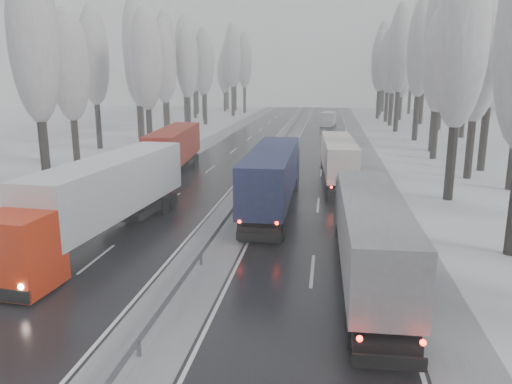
% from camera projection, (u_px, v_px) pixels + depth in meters
% --- Properties ---
extents(carriageway_right, '(7.50, 200.00, 0.03)m').
position_uv_depth(carriageway_right, '(320.00, 186.00, 40.28)').
color(carriageway_right, black).
rests_on(carriageway_right, ground).
extents(carriageway_left, '(7.50, 200.00, 0.03)m').
position_uv_depth(carriageway_left, '(194.00, 182.00, 41.74)').
color(carriageway_left, black).
rests_on(carriageway_left, ground).
extents(median_slush, '(3.00, 200.00, 0.04)m').
position_uv_depth(median_slush, '(256.00, 184.00, 41.01)').
color(median_slush, '#989BA0').
rests_on(median_slush, ground).
extents(shoulder_right, '(2.40, 200.00, 0.04)m').
position_uv_depth(shoulder_right, '(383.00, 188.00, 39.60)').
color(shoulder_right, '#989BA0').
rests_on(shoulder_right, ground).
extents(shoulder_left, '(2.40, 200.00, 0.04)m').
position_uv_depth(shoulder_left, '(137.00, 181.00, 42.43)').
color(shoulder_left, '#989BA0').
rests_on(shoulder_left, ground).
extents(median_guardrail, '(0.12, 200.00, 0.76)m').
position_uv_depth(median_guardrail, '(256.00, 177.00, 40.87)').
color(median_guardrail, slate).
rests_on(median_guardrail, ground).
extents(tree_18, '(3.60, 3.60, 16.58)m').
position_uv_depth(tree_18, '(461.00, 46.00, 33.69)').
color(tree_18, black).
rests_on(tree_18, ground).
extents(tree_20, '(3.60, 3.60, 15.71)m').
position_uv_depth(tree_20, '(479.00, 58.00, 41.18)').
color(tree_20, black).
rests_on(tree_20, ground).
extents(tree_21, '(3.60, 3.60, 18.62)m').
position_uv_depth(tree_21, '(494.00, 38.00, 44.30)').
color(tree_21, black).
rests_on(tree_21, ground).
extents(tree_22, '(3.60, 3.60, 15.86)m').
position_uv_depth(tree_22, '(441.00, 60.00, 51.33)').
color(tree_22, black).
rests_on(tree_22, ground).
extents(tree_23, '(3.60, 3.60, 13.55)m').
position_uv_depth(tree_23, '(491.00, 75.00, 54.65)').
color(tree_23, black).
rests_on(tree_23, ground).
extents(tree_24, '(3.60, 3.60, 20.49)m').
position_uv_depth(tree_24, '(441.00, 35.00, 55.75)').
color(tree_24, black).
rests_on(tree_24, ground).
extents(tree_25, '(3.60, 3.60, 19.44)m').
position_uv_depth(tree_25, '(494.00, 42.00, 58.80)').
color(tree_25, black).
rests_on(tree_25, ground).
extents(tree_26, '(3.60, 3.60, 18.78)m').
position_uv_depth(tree_26, '(421.00, 49.00, 65.92)').
color(tree_26, black).
rests_on(tree_26, ground).
extents(tree_27, '(3.60, 3.60, 17.62)m').
position_uv_depth(tree_27, '(469.00, 56.00, 68.95)').
color(tree_27, black).
rests_on(tree_27, ground).
extents(tree_28, '(3.60, 3.60, 19.62)m').
position_uv_depth(tree_28, '(400.00, 49.00, 76.26)').
color(tree_28, black).
rests_on(tree_28, ground).
extents(tree_29, '(3.60, 3.60, 18.11)m').
position_uv_depth(tree_29, '(444.00, 56.00, 79.31)').
color(tree_29, black).
rests_on(tree_29, ground).
extents(tree_30, '(3.60, 3.60, 17.86)m').
position_uv_depth(tree_30, '(394.00, 59.00, 85.88)').
color(tree_30, black).
rests_on(tree_30, ground).
extents(tree_31, '(3.60, 3.60, 18.58)m').
position_uv_depth(tree_31, '(425.00, 56.00, 88.81)').
color(tree_31, black).
rests_on(tree_31, ground).
extents(tree_32, '(3.60, 3.60, 17.33)m').
position_uv_depth(tree_32, '(389.00, 62.00, 93.18)').
color(tree_32, black).
rests_on(tree_32, ground).
extents(tree_33, '(3.60, 3.60, 14.33)m').
position_uv_depth(tree_33, '(402.00, 72.00, 97.04)').
color(tree_33, black).
rests_on(tree_33, ground).
extents(tree_34, '(3.60, 3.60, 17.63)m').
position_uv_depth(tree_34, '(380.00, 62.00, 100.11)').
color(tree_34, black).
rests_on(tree_34, ground).
extents(tree_35, '(3.60, 3.60, 18.25)m').
position_uv_depth(tree_35, '(424.00, 60.00, 102.59)').
color(tree_35, black).
rests_on(tree_35, ground).
extents(tree_36, '(3.60, 3.60, 20.23)m').
position_uv_depth(tree_36, '(382.00, 55.00, 109.03)').
color(tree_36, black).
rests_on(tree_36, ground).
extents(tree_37, '(3.60, 3.60, 16.37)m').
position_uv_depth(tree_37, '(412.00, 67.00, 112.48)').
color(tree_37, black).
rests_on(tree_37, ground).
extents(tree_38, '(3.60, 3.60, 17.97)m').
position_uv_depth(tree_38, '(385.00, 63.00, 119.30)').
color(tree_38, black).
rests_on(tree_38, ground).
extents(tree_39, '(3.60, 3.60, 16.19)m').
position_uv_depth(tree_39, '(395.00, 68.00, 123.03)').
color(tree_39, black).
rests_on(tree_39, ground).
extents(tree_58, '(3.60, 3.60, 17.21)m').
position_uv_depth(tree_58, '(34.00, 41.00, 35.33)').
color(tree_58, black).
rests_on(tree_58, ground).
extents(tree_60, '(3.60, 3.60, 14.84)m').
position_uv_depth(tree_60, '(69.00, 66.00, 45.33)').
color(tree_60, black).
rests_on(tree_60, ground).
extents(tree_61, '(3.60, 3.60, 13.95)m').
position_uv_depth(tree_61, '(36.00, 73.00, 50.11)').
color(tree_61, black).
rests_on(tree_61, ground).
extents(tree_62, '(3.60, 3.60, 16.04)m').
position_uv_depth(tree_62, '(146.00, 60.00, 53.80)').
color(tree_62, black).
rests_on(tree_62, ground).
extents(tree_63, '(3.60, 3.60, 16.88)m').
position_uv_depth(tree_63, '(94.00, 56.00, 58.63)').
color(tree_63, black).
rests_on(tree_63, ground).
extents(tree_64, '(3.60, 3.60, 15.42)m').
position_uv_depth(tree_64, '(139.00, 65.00, 63.15)').
color(tree_64, black).
rests_on(tree_64, ground).
extents(tree_65, '(3.60, 3.60, 19.48)m').
position_uv_depth(tree_65, '(136.00, 46.00, 66.66)').
color(tree_65, black).
rests_on(tree_65, ground).
extents(tree_66, '(3.60, 3.60, 15.23)m').
position_uv_depth(tree_66, '(164.00, 67.00, 72.44)').
color(tree_66, black).
rests_on(tree_66, ground).
extents(tree_67, '(3.60, 3.60, 17.09)m').
position_uv_depth(tree_67, '(163.00, 60.00, 76.22)').
color(tree_67, black).
rests_on(tree_67, ground).
extents(tree_68, '(3.60, 3.60, 16.65)m').
position_uv_depth(tree_68, '(187.00, 62.00, 78.53)').
color(tree_68, black).
rests_on(tree_68, ground).
extents(tree_69, '(3.60, 3.60, 19.35)m').
position_uv_depth(tree_69, '(165.00, 52.00, 82.66)').
color(tree_69, black).
rests_on(tree_69, ground).
extents(tree_70, '(3.60, 3.60, 17.09)m').
position_uv_depth(tree_70, '(204.00, 62.00, 88.14)').
color(tree_70, black).
rests_on(tree_70, ground).
extents(tree_71, '(3.60, 3.60, 19.61)m').
position_uv_depth(tree_71, '(184.00, 53.00, 92.29)').
color(tree_71, black).
rests_on(tree_71, ground).
extents(tree_72, '(3.60, 3.60, 15.11)m').
position_uv_depth(tree_72, '(203.00, 70.00, 97.80)').
color(tree_72, black).
rests_on(tree_72, ground).
extents(tree_73, '(3.60, 3.60, 17.22)m').
position_uv_depth(tree_73, '(194.00, 63.00, 101.74)').
color(tree_73, black).
rests_on(tree_73, ground).
extents(tree_74, '(3.60, 3.60, 19.68)m').
position_uv_depth(tree_74, '(232.00, 56.00, 106.99)').
color(tree_74, black).
rests_on(tree_74, ground).
extents(tree_75, '(3.60, 3.60, 18.60)m').
position_uv_depth(tree_75, '(196.00, 60.00, 112.27)').
color(tree_75, black).
rests_on(tree_75, ground).
extents(tree_76, '(3.60, 3.60, 18.55)m').
position_uv_depth(tree_76, '(244.00, 61.00, 116.06)').
color(tree_76, black).
rests_on(tree_76, ground).
extents(tree_77, '(3.60, 3.60, 14.32)m').
position_uv_depth(tree_77, '(224.00, 73.00, 121.31)').
color(tree_77, black).
rests_on(tree_77, ground).
extents(tree_78, '(3.60, 3.60, 19.55)m').
position_uv_depth(tree_78, '(235.00, 59.00, 122.75)').
color(tree_78, black).
rests_on(tree_78, ground).
extents(tree_79, '(3.60, 3.60, 17.07)m').
position_uv_depth(tree_79, '(227.00, 66.00, 127.35)').
color(tree_79, black).
rests_on(tree_79, ground).
extents(truck_grey_tarp, '(2.66, 15.20, 3.89)m').
position_uv_depth(truck_grey_tarp, '(368.00, 229.00, 21.72)').
color(truck_grey_tarp, '#47474C').
rests_on(truck_grey_tarp, ground).
extents(truck_blue_box, '(2.67, 16.40, 4.20)m').
position_uv_depth(truck_blue_box, '(274.00, 173.00, 32.94)').
color(truck_blue_box, '#1F204F').
rests_on(truck_blue_box, ground).
extents(truck_cream_box, '(2.99, 14.65, 3.73)m').
position_uv_depth(truck_cream_box, '(337.00, 156.00, 41.65)').
color(truck_cream_box, '#9E9A8C').
rests_on(truck_cream_box, ground).
extents(box_truck_distant, '(2.93, 6.99, 2.53)m').
position_uv_depth(box_truck_distant, '(328.00, 119.00, 86.78)').
color(box_truck_distant, silver).
rests_on(box_truck_distant, ground).
extents(truck_red_white, '(3.97, 17.14, 4.36)m').
position_uv_depth(truck_red_white, '(102.00, 195.00, 26.58)').
color(truck_red_white, red).
rests_on(truck_red_white, ground).
extents(truck_red_red, '(3.95, 16.10, 4.10)m').
position_uv_depth(truck_red_red, '(171.00, 150.00, 43.70)').
color(truck_red_red, '#B50A13').
rests_on(truck_red_red, ground).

